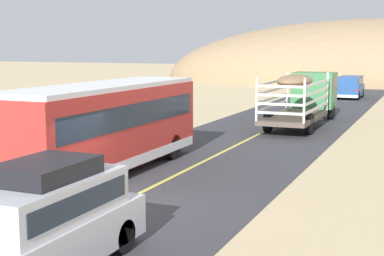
{
  "coord_description": "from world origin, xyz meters",
  "views": [
    {
      "loc": [
        8.22,
        -13.8,
        4.54
      ],
      "look_at": [
        0.0,
        5.48,
        1.52
      ],
      "focal_mm": 53.16,
      "sensor_mm": 36.0,
      "label": 1
    }
  ],
  "objects_px": {
    "livestock_truck": "(307,93)",
    "suv_near": "(47,218)",
    "bus": "(106,125)",
    "car_far": "(350,86)"
  },
  "relations": [
    {
      "from": "livestock_truck",
      "to": "bus",
      "type": "bearing_deg",
      "value": -103.0
    },
    {
      "from": "suv_near",
      "to": "car_far",
      "type": "relative_size",
      "value": 1.0
    },
    {
      "from": "car_far",
      "to": "bus",
      "type": "bearing_deg",
      "value": -96.64
    },
    {
      "from": "suv_near",
      "to": "bus",
      "type": "xyz_separation_m",
      "value": [
        -3.7,
        8.23,
        0.6
      ]
    },
    {
      "from": "livestock_truck",
      "to": "bus",
      "type": "relative_size",
      "value": 0.97
    },
    {
      "from": "suv_near",
      "to": "bus",
      "type": "bearing_deg",
      "value": 114.23
    },
    {
      "from": "suv_near",
      "to": "livestock_truck",
      "type": "distance_m",
      "value": 24.56
    },
    {
      "from": "bus",
      "to": "car_far",
      "type": "relative_size",
      "value": 2.16
    },
    {
      "from": "livestock_truck",
      "to": "suv_near",
      "type": "bearing_deg",
      "value": -90.15
    },
    {
      "from": "bus",
      "to": "car_far",
      "type": "bearing_deg",
      "value": 83.36
    }
  ]
}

